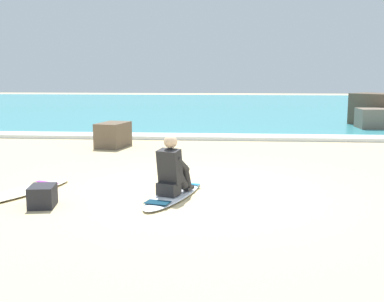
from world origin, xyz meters
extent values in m
plane|color=#CCB584|center=(0.00, 0.00, 0.00)|extent=(80.00, 80.00, 0.00)
cube|color=teal|center=(0.00, 20.46, 0.05)|extent=(80.00, 28.00, 0.10)
cube|color=white|center=(0.00, 6.76, 0.06)|extent=(80.00, 0.90, 0.11)
ellipsoid|color=silver|center=(-0.38, -0.24, 0.04)|extent=(1.05, 2.26, 0.07)
cube|color=#1E7FB7|center=(-0.23, 0.36, 0.07)|extent=(0.49, 0.21, 0.01)
cube|color=#0A2C40|center=(-0.56, -0.92, 0.07)|extent=(0.41, 0.32, 0.01)
cube|color=#232326|center=(-0.44, -0.48, 0.18)|extent=(0.39, 0.36, 0.20)
cylinder|color=#232326|center=(-0.47, -0.27, 0.33)|extent=(0.29, 0.43, 0.43)
cylinder|color=#232326|center=(-0.40, -0.07, 0.30)|extent=(0.21, 0.29, 0.42)
cube|color=#232326|center=(-0.38, -0.01, 0.10)|extent=(0.18, 0.24, 0.05)
cylinder|color=#232326|center=(-0.28, -0.34, 0.33)|extent=(0.29, 0.43, 0.43)
cylinder|color=#232326|center=(-0.19, -0.16, 0.30)|extent=(0.21, 0.29, 0.42)
cube|color=#232326|center=(-0.16, -0.10, 0.10)|extent=(0.18, 0.24, 0.05)
cube|color=#232326|center=(-0.43, -0.44, 0.53)|extent=(0.42, 0.40, 0.57)
sphere|color=beige|center=(-0.42, -0.41, 0.92)|extent=(0.21, 0.21, 0.21)
cylinder|color=#232326|center=(-0.50, -0.25, 0.55)|extent=(0.23, 0.40, 0.31)
cylinder|color=#232326|center=(-0.24, -0.35, 0.55)|extent=(0.23, 0.40, 0.31)
ellipsoid|color=#EFE5C6|center=(-2.94, -0.33, 0.04)|extent=(1.37, 2.24, 0.07)
cube|color=purple|center=(-2.69, 0.24, 0.07)|extent=(0.48, 0.28, 0.01)
cube|color=#756656|center=(5.68, 9.22, 0.39)|extent=(1.62, 1.04, 0.77)
cube|color=brown|center=(5.94, 10.53, 0.62)|extent=(2.20, 2.16, 1.23)
cube|color=brown|center=(-2.63, 4.86, 0.33)|extent=(0.85, 1.15, 0.66)
cube|color=#232328|center=(-2.27, -1.03, 0.16)|extent=(0.43, 0.53, 0.32)
camera|label=1|loc=(0.52, -7.86, 1.98)|focal=45.41mm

